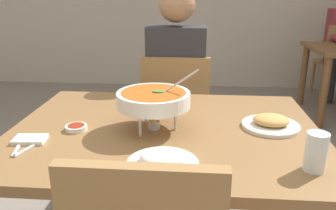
# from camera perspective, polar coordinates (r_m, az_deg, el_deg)

# --- Properties ---
(dining_table_main) EXTENTS (1.29, 0.98, 0.73)m
(dining_table_main) POSITION_cam_1_polar(r_m,az_deg,el_deg) (1.49, -0.48, -7.21)
(dining_table_main) COLOR brown
(dining_table_main) RESTS_ON ground_plane
(chair_diner_main) EXTENTS (0.44, 0.44, 0.90)m
(chair_diner_main) POSITION_cam_1_polar(r_m,az_deg,el_deg) (2.25, 1.32, -1.33)
(chair_diner_main) COLOR olive
(chair_diner_main) RESTS_ON ground_plane
(diner_main) EXTENTS (0.40, 0.45, 1.31)m
(diner_main) POSITION_cam_1_polar(r_m,az_deg,el_deg) (2.21, 1.42, 4.70)
(diner_main) COLOR #2D2D38
(diner_main) RESTS_ON ground_plane
(curry_bowl) EXTENTS (0.33, 0.30, 0.26)m
(curry_bowl) POSITION_cam_1_polar(r_m,az_deg,el_deg) (1.39, -2.43, 0.91)
(curry_bowl) COLOR silver
(curry_bowl) RESTS_ON dining_table_main
(rice_plate) EXTENTS (0.24, 0.24, 0.06)m
(rice_plate) POSITION_cam_1_polar(r_m,az_deg,el_deg) (1.14, -0.90, -9.26)
(rice_plate) COLOR white
(rice_plate) RESTS_ON dining_table_main
(appetizer_plate) EXTENTS (0.24, 0.24, 0.06)m
(appetizer_plate) POSITION_cam_1_polar(r_m,az_deg,el_deg) (1.51, 16.73, -2.86)
(appetizer_plate) COLOR white
(appetizer_plate) RESTS_ON dining_table_main
(sauce_dish) EXTENTS (0.09, 0.09, 0.02)m
(sauce_dish) POSITION_cam_1_polar(r_m,az_deg,el_deg) (1.47, -15.00, -3.63)
(sauce_dish) COLOR white
(sauce_dish) RESTS_ON dining_table_main
(napkin_folded) EXTENTS (0.13, 0.09, 0.02)m
(napkin_folded) POSITION_cam_1_polar(r_m,az_deg,el_deg) (1.42, -21.96, -5.34)
(napkin_folded) COLOR white
(napkin_folded) RESTS_ON dining_table_main
(fork_utensil) EXTENTS (0.05, 0.17, 0.01)m
(fork_utensil) POSITION_cam_1_polar(r_m,az_deg,el_deg) (1.39, -23.57, -6.25)
(fork_utensil) COLOR silver
(fork_utensil) RESTS_ON dining_table_main
(spoon_utensil) EXTENTS (0.06, 0.17, 0.01)m
(spoon_utensil) POSITION_cam_1_polar(r_m,az_deg,el_deg) (1.37, -21.71, -6.41)
(spoon_utensil) COLOR silver
(spoon_utensil) RESTS_ON dining_table_main
(drink_glass) EXTENTS (0.07, 0.07, 0.13)m
(drink_glass) POSITION_cam_1_polar(r_m,az_deg,el_deg) (1.20, 23.33, -7.48)
(drink_glass) COLOR silver
(drink_glass) RESTS_ON dining_table_main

